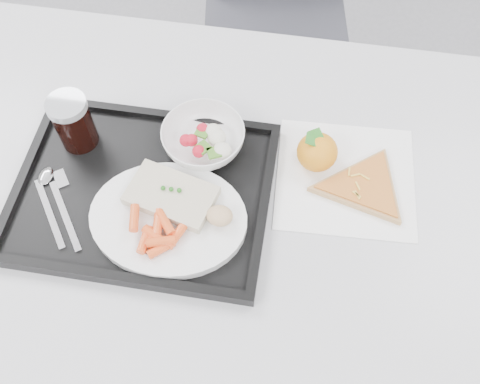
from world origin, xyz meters
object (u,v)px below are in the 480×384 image
at_px(tray, 143,192).
at_px(salad_bowl, 204,138).
at_px(cola_glass, 73,121).
at_px(pizza_slice, 364,186).
at_px(dinner_plate, 168,218).
at_px(table, 224,203).
at_px(tangerine, 317,152).
at_px(chair, 281,3).

bearing_deg(tray, salad_bowl, 51.50).
bearing_deg(salad_bowl, cola_glass, -174.28).
bearing_deg(pizza_slice, dinner_plate, -159.14).
distance_m(table, pizza_slice, 0.27).
xyz_separation_m(dinner_plate, salad_bowl, (0.03, 0.16, 0.01)).
relative_size(salad_bowl, tangerine, 1.80).
height_order(table, chair, chair).
relative_size(chair, cola_glass, 8.61).
relative_size(table, tray, 2.67).
distance_m(table, tangerine, 0.20).
xyz_separation_m(table, tangerine, (0.16, 0.08, 0.10)).
bearing_deg(chair, tray, -101.86).
height_order(chair, salad_bowl, chair).
bearing_deg(pizza_slice, chair, 107.10).
bearing_deg(tangerine, salad_bowl, -178.51).
bearing_deg(table, chair, 87.74).
bearing_deg(dinner_plate, salad_bowl, 79.81).
height_order(cola_glass, tangerine, cola_glass).
xyz_separation_m(tray, tangerine, (0.30, 0.12, 0.03)).
distance_m(cola_glass, tangerine, 0.44).
bearing_deg(dinner_plate, tangerine, 35.49).
bearing_deg(tray, chair, 78.14).
bearing_deg(chair, cola_glass, -113.66).
xyz_separation_m(dinner_plate, pizza_slice, (0.33, 0.13, -0.01)).
bearing_deg(pizza_slice, tray, -169.31).
xyz_separation_m(cola_glass, tangerine, (0.44, 0.03, -0.04)).
bearing_deg(salad_bowl, pizza_slice, -7.36).
height_order(table, tangerine, tangerine).
relative_size(chair, pizza_slice, 3.81).
xyz_separation_m(table, pizza_slice, (0.25, 0.03, 0.08)).
bearing_deg(salad_bowl, dinner_plate, -100.19).
bearing_deg(salad_bowl, table, -55.82).
bearing_deg(chair, salad_bowl, -96.50).
relative_size(chair, tangerine, 11.01).
bearing_deg(pizza_slice, salad_bowl, 172.64).
height_order(dinner_plate, salad_bowl, salad_bowl).
relative_size(tray, cola_glass, 4.17).
bearing_deg(cola_glass, table, -9.62).
distance_m(tray, salad_bowl, 0.15).
bearing_deg(chair, pizza_slice, -72.90).
bearing_deg(cola_glass, tray, -31.98).
height_order(salad_bowl, pizza_slice, salad_bowl).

